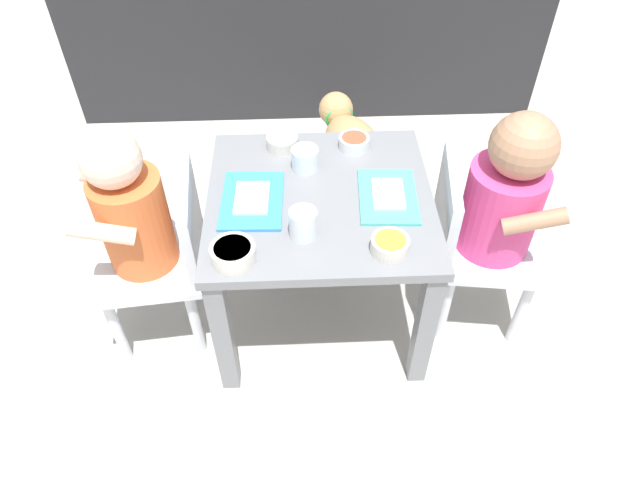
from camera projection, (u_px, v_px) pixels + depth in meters
ground_plane at (320, 307)px, 1.67m from camera, size 7.00×7.00×0.00m
dining_table at (320, 219)px, 1.42m from camera, size 0.54×0.53×0.43m
seated_child_left at (139, 220)px, 1.35m from camera, size 0.31×0.31×0.65m
seated_child_right at (499, 203)px, 1.38m from camera, size 0.31×0.31×0.66m
dog at (351, 143)px, 1.93m from camera, size 0.26×0.42×0.30m
food_tray_left at (252, 200)px, 1.35m from camera, size 0.15×0.21×0.02m
food_tray_right at (388, 196)px, 1.36m from camera, size 0.15×0.21×0.02m
water_cup_left at (305, 160)px, 1.43m from camera, size 0.07×0.07×0.06m
water_cup_right at (303, 225)px, 1.25m from camera, size 0.06×0.06×0.07m
cereal_bowl_left_side at (354, 142)px, 1.49m from camera, size 0.08×0.08×0.03m
cereal_bowl_right_side at (390, 245)px, 1.23m from camera, size 0.08×0.08×0.03m
veggie_bowl_far at (282, 142)px, 1.49m from camera, size 0.08×0.08×0.04m
veggie_bowl_near at (233, 253)px, 1.21m from camera, size 0.10×0.10×0.04m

